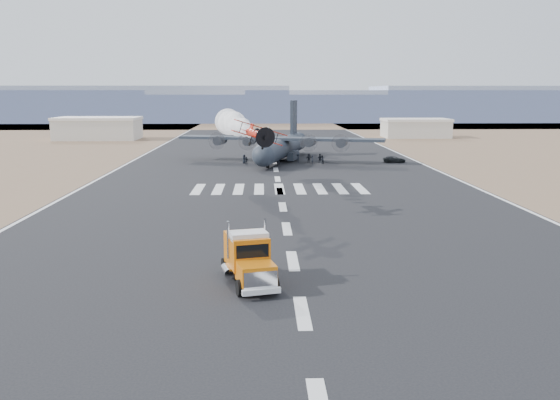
{
  "coord_description": "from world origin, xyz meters",
  "views": [
    {
      "loc": [
        -2.57,
        -36.38,
        14.08
      ],
      "look_at": [
        -0.87,
        18.87,
        4.0
      ],
      "focal_mm": 38.0,
      "sensor_mm": 36.0,
      "label": 1
    }
  ],
  "objects_px": {
    "aerobatic_biplane": "(257,134)",
    "crew_e": "(244,159)",
    "semi_truck": "(248,258)",
    "crew_f": "(309,158)",
    "hangar_left": "(98,128)",
    "crew_a": "(312,160)",
    "crew_c": "(298,158)",
    "transport_aircraft": "(282,145)",
    "crew_g": "(278,161)",
    "crew_d": "(246,161)",
    "hangar_right": "(416,128)",
    "crew_h": "(322,160)",
    "support_vehicle": "(394,159)",
    "crew_b": "(320,158)"
  },
  "relations": [
    {
      "from": "aerobatic_biplane",
      "to": "crew_h",
      "type": "xyz_separation_m",
      "value": [
        12.55,
        49.13,
        -8.52
      ]
    },
    {
      "from": "crew_c",
      "to": "aerobatic_biplane",
      "type": "bearing_deg",
      "value": 12.62
    },
    {
      "from": "hangar_left",
      "to": "hangar_right",
      "type": "xyz_separation_m",
      "value": [
        98.0,
        5.0,
        -0.4
      ]
    },
    {
      "from": "crew_b",
      "to": "crew_c",
      "type": "xyz_separation_m",
      "value": [
        -4.47,
        -0.13,
        -0.02
      ]
    },
    {
      "from": "crew_e",
      "to": "crew_g",
      "type": "distance_m",
      "value": 7.57
    },
    {
      "from": "aerobatic_biplane",
      "to": "crew_b",
      "type": "xyz_separation_m",
      "value": [
        12.26,
        50.93,
        -8.45
      ]
    },
    {
      "from": "hangar_left",
      "to": "semi_truck",
      "type": "xyz_separation_m",
      "value": [
        48.39,
        -138.68,
        -1.48
      ]
    },
    {
      "from": "semi_truck",
      "to": "crew_e",
      "type": "relative_size",
      "value": 4.93
    },
    {
      "from": "hangar_right",
      "to": "semi_truck",
      "type": "relative_size",
      "value": 2.29
    },
    {
      "from": "crew_g",
      "to": "transport_aircraft",
      "type": "bearing_deg",
      "value": 87.42
    },
    {
      "from": "hangar_left",
      "to": "hangar_right",
      "type": "height_order",
      "value": "hangar_left"
    },
    {
      "from": "crew_b",
      "to": "crew_d",
      "type": "height_order",
      "value": "crew_b"
    },
    {
      "from": "transport_aircraft",
      "to": "crew_g",
      "type": "distance_m",
      "value": 8.5
    },
    {
      "from": "hangar_left",
      "to": "crew_a",
      "type": "xyz_separation_m",
      "value": [
        59.46,
        -64.94,
        -2.52
      ]
    },
    {
      "from": "aerobatic_biplane",
      "to": "crew_e",
      "type": "xyz_separation_m",
      "value": [
        -3.04,
        50.06,
        -8.45
      ]
    },
    {
      "from": "support_vehicle",
      "to": "crew_b",
      "type": "relative_size",
      "value": 2.5
    },
    {
      "from": "aerobatic_biplane",
      "to": "crew_e",
      "type": "height_order",
      "value": "aerobatic_biplane"
    },
    {
      "from": "crew_e",
      "to": "transport_aircraft",
      "type": "bearing_deg",
      "value": -20.23
    },
    {
      "from": "support_vehicle",
      "to": "crew_f",
      "type": "height_order",
      "value": "crew_f"
    },
    {
      "from": "crew_f",
      "to": "semi_truck",
      "type": "bearing_deg",
      "value": -130.67
    },
    {
      "from": "crew_d",
      "to": "crew_f",
      "type": "xyz_separation_m",
      "value": [
        12.6,
        3.81,
        0.07
      ]
    },
    {
      "from": "crew_h",
      "to": "crew_e",
      "type": "bearing_deg",
      "value": -62.9
    },
    {
      "from": "crew_b",
      "to": "semi_truck",
      "type": "bearing_deg",
      "value": 95.58
    },
    {
      "from": "aerobatic_biplane",
      "to": "crew_g",
      "type": "bearing_deg",
      "value": 75.14
    },
    {
      "from": "hangar_left",
      "to": "transport_aircraft",
      "type": "relative_size",
      "value": 0.58
    },
    {
      "from": "transport_aircraft",
      "to": "hangar_right",
      "type": "bearing_deg",
      "value": 69.65
    },
    {
      "from": "hangar_left",
      "to": "crew_c",
      "type": "distance_m",
      "value": 84.31
    },
    {
      "from": "crew_a",
      "to": "crew_d",
      "type": "xyz_separation_m",
      "value": [
        -13.06,
        -0.74,
        -0.06
      ]
    },
    {
      "from": "crew_a",
      "to": "crew_h",
      "type": "distance_m",
      "value": 2.21
    },
    {
      "from": "aerobatic_biplane",
      "to": "crew_a",
      "type": "bearing_deg",
      "value": 67.36
    },
    {
      "from": "crew_d",
      "to": "crew_h",
      "type": "relative_size",
      "value": 0.99
    },
    {
      "from": "crew_e",
      "to": "crew_h",
      "type": "height_order",
      "value": "crew_e"
    },
    {
      "from": "crew_d",
      "to": "crew_f",
      "type": "relative_size",
      "value": 0.93
    },
    {
      "from": "hangar_left",
      "to": "transport_aircraft",
      "type": "xyz_separation_m",
      "value": [
        53.7,
        -58.4,
        -0.24
      ]
    },
    {
      "from": "transport_aircraft",
      "to": "support_vehicle",
      "type": "distance_m",
      "value": 23.18
    },
    {
      "from": "crew_d",
      "to": "crew_g",
      "type": "relative_size",
      "value": 1.02
    },
    {
      "from": "support_vehicle",
      "to": "crew_e",
      "type": "bearing_deg",
      "value": 96.62
    },
    {
      "from": "crew_a",
      "to": "crew_h",
      "type": "xyz_separation_m",
      "value": [
        2.01,
        0.92,
        -0.05
      ]
    },
    {
      "from": "aerobatic_biplane",
      "to": "crew_h",
      "type": "relative_size",
      "value": 3.74
    },
    {
      "from": "crew_c",
      "to": "crew_f",
      "type": "distance_m",
      "value": 2.33
    },
    {
      "from": "hangar_right",
      "to": "crew_c",
      "type": "distance_m",
      "value": 79.02
    },
    {
      "from": "hangar_right",
      "to": "crew_g",
      "type": "relative_size",
      "value": 12.63
    },
    {
      "from": "semi_truck",
      "to": "crew_f",
      "type": "height_order",
      "value": "semi_truck"
    },
    {
      "from": "transport_aircraft",
      "to": "crew_d",
      "type": "height_order",
      "value": "transport_aircraft"
    },
    {
      "from": "crew_b",
      "to": "crew_g",
      "type": "relative_size",
      "value": 1.12
    },
    {
      "from": "aerobatic_biplane",
      "to": "crew_f",
      "type": "distance_m",
      "value": 52.93
    },
    {
      "from": "hangar_left",
      "to": "crew_b",
      "type": "bearing_deg",
      "value": -45.48
    },
    {
      "from": "crew_h",
      "to": "hangar_right",
      "type": "bearing_deg",
      "value": -177.38
    },
    {
      "from": "aerobatic_biplane",
      "to": "crew_f",
      "type": "height_order",
      "value": "aerobatic_biplane"
    },
    {
      "from": "hangar_left",
      "to": "crew_g",
      "type": "relative_size",
      "value": 15.09
    }
  ]
}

